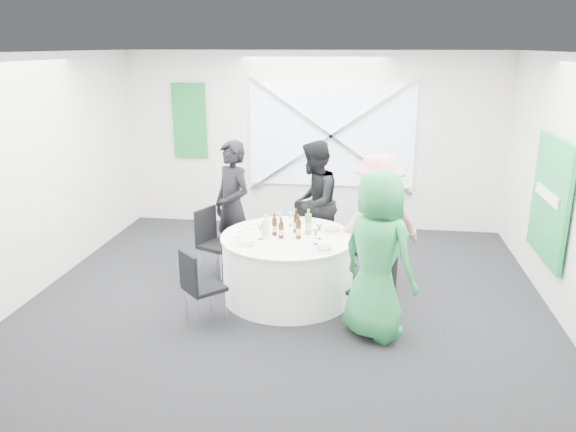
# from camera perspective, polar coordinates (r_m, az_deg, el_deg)

# --- Properties ---
(floor) EXTENTS (6.00, 6.00, 0.00)m
(floor) POSITION_cam_1_polar(r_m,az_deg,el_deg) (6.59, -0.25, -8.85)
(floor) COLOR black
(floor) RESTS_ON ground
(ceiling) EXTENTS (6.00, 6.00, 0.00)m
(ceiling) POSITION_cam_1_polar(r_m,az_deg,el_deg) (5.93, -0.28, 16.28)
(ceiling) COLOR white
(ceiling) RESTS_ON wall_back
(wall_back) EXTENTS (6.00, 0.00, 6.00)m
(wall_back) POSITION_cam_1_polar(r_m,az_deg,el_deg) (9.03, 2.50, 7.59)
(wall_back) COLOR silver
(wall_back) RESTS_ON floor
(wall_front) EXTENTS (6.00, 0.00, 6.00)m
(wall_front) POSITION_cam_1_polar(r_m,az_deg,el_deg) (3.34, -7.78, -9.38)
(wall_front) COLOR silver
(wall_front) RESTS_ON floor
(wall_left) EXTENTS (0.00, 6.00, 6.00)m
(wall_left) POSITION_cam_1_polar(r_m,az_deg,el_deg) (7.18, -24.75, 3.57)
(wall_left) COLOR silver
(wall_left) RESTS_ON floor
(window_panel) EXTENTS (2.60, 0.03, 1.60)m
(window_panel) POSITION_cam_1_polar(r_m,az_deg,el_deg) (8.96, 4.41, 8.12)
(window_panel) COLOR silver
(window_panel) RESTS_ON wall_back
(window_brace_a) EXTENTS (2.63, 0.05, 1.84)m
(window_brace_a) POSITION_cam_1_polar(r_m,az_deg,el_deg) (8.92, 4.39, 8.08)
(window_brace_a) COLOR silver
(window_brace_a) RESTS_ON window_panel
(window_brace_b) EXTENTS (2.63, 0.05, 1.84)m
(window_brace_b) POSITION_cam_1_polar(r_m,az_deg,el_deg) (8.92, 4.39, 8.08)
(window_brace_b) COLOR silver
(window_brace_b) RESTS_ON window_panel
(green_banner) EXTENTS (0.55, 0.04, 1.20)m
(green_banner) POSITION_cam_1_polar(r_m,az_deg,el_deg) (9.35, -9.98, 9.53)
(green_banner) COLOR #146529
(green_banner) RESTS_ON wall_back
(green_sign) EXTENTS (0.05, 1.20, 1.40)m
(green_sign) POSITION_cam_1_polar(r_m,az_deg,el_deg) (7.00, 25.08, 1.53)
(green_sign) COLOR #198E44
(green_sign) RESTS_ON wall_right
(banquet_table) EXTENTS (1.56, 1.56, 0.76)m
(banquet_table) POSITION_cam_1_polar(r_m,az_deg,el_deg) (6.62, -0.00, -5.13)
(banquet_table) COLOR white
(banquet_table) RESTS_ON floor
(chair_back) EXTENTS (0.44, 0.44, 0.86)m
(chair_back) POSITION_cam_1_polar(r_m,az_deg,el_deg) (7.53, 2.06, -1.38)
(chair_back) COLOR black
(chair_back) RESTS_ON floor
(chair_back_left) EXTENTS (0.55, 0.54, 0.90)m
(chair_back_left) POSITION_cam_1_polar(r_m,az_deg,el_deg) (7.20, -7.64, -2.19)
(chair_back_left) COLOR black
(chair_back_left) RESTS_ON floor
(chair_back_right) EXTENTS (0.55, 0.54, 0.87)m
(chair_back_right) POSITION_cam_1_polar(r_m,az_deg,el_deg) (7.07, 8.61, -2.75)
(chair_back_right) COLOR black
(chair_back_right) RESTS_ON floor
(chair_front_right) EXTENTS (0.52, 0.52, 0.82)m
(chair_front_right) POSITION_cam_1_polar(r_m,az_deg,el_deg) (5.90, 9.02, -7.19)
(chair_front_right) COLOR black
(chair_front_right) RESTS_ON floor
(chair_front_left) EXTENTS (0.53, 0.53, 0.83)m
(chair_front_left) POSITION_cam_1_polar(r_m,az_deg,el_deg) (6.01, -9.14, -6.68)
(chair_front_left) COLOR black
(chair_front_left) RESTS_ON floor
(person_man_back_left) EXTENTS (0.75, 0.73, 1.73)m
(person_man_back_left) POSITION_cam_1_polar(r_m,az_deg,el_deg) (7.30, -5.66, 0.93)
(person_man_back_left) COLOR black
(person_man_back_left) RESTS_ON floor
(person_man_back) EXTENTS (0.58, 0.88, 1.69)m
(person_man_back) POSITION_cam_1_polar(r_m,az_deg,el_deg) (7.52, 2.64, 1.31)
(person_man_back) COLOR black
(person_man_back) RESTS_ON floor
(person_woman_pink) EXTENTS (1.20, 0.87, 1.68)m
(person_woman_pink) POSITION_cam_1_polar(r_m,az_deg,el_deg) (6.80, 9.10, -0.64)
(person_woman_pink) COLOR tan
(person_woman_pink) RESTS_ON floor
(person_woman_green) EXTENTS (1.01, 0.96, 1.74)m
(person_woman_green) POSITION_cam_1_polar(r_m,az_deg,el_deg) (5.66, 9.08, -4.00)
(person_woman_green) COLOR #258B47
(person_woman_green) RESTS_ON floor
(plate_back) EXTENTS (0.27, 0.27, 0.01)m
(plate_back) POSITION_cam_1_polar(r_m,az_deg,el_deg) (7.02, 0.83, -0.46)
(plate_back) COLOR white
(plate_back) RESTS_ON banquet_table
(plate_back_left) EXTENTS (0.25, 0.25, 0.01)m
(plate_back_left) POSITION_cam_1_polar(r_m,az_deg,el_deg) (6.81, -3.29, -1.07)
(plate_back_left) COLOR white
(plate_back_left) RESTS_ON banquet_table
(plate_back_right) EXTENTS (0.27, 0.27, 0.04)m
(plate_back_right) POSITION_cam_1_polar(r_m,az_deg,el_deg) (6.64, 4.48, -1.48)
(plate_back_right) COLOR white
(plate_back_right) RESTS_ON banquet_table
(plate_front_right) EXTENTS (0.25, 0.25, 0.04)m
(plate_front_right) POSITION_cam_1_polar(r_m,az_deg,el_deg) (6.05, 3.65, -3.33)
(plate_front_right) COLOR white
(plate_front_right) RESTS_ON banquet_table
(plate_front_left) EXTENTS (0.25, 0.25, 0.01)m
(plate_front_left) POSITION_cam_1_polar(r_m,az_deg,el_deg) (6.25, -4.73, -2.77)
(plate_front_left) COLOR white
(plate_front_left) RESTS_ON banquet_table
(napkin) EXTENTS (0.19, 0.16, 0.05)m
(napkin) POSITION_cam_1_polar(r_m,az_deg,el_deg) (6.20, -4.23, -2.62)
(napkin) COLOR white
(napkin) RESTS_ON plate_front_left
(beer_bottle_a) EXTENTS (0.06, 0.06, 0.26)m
(beer_bottle_a) POSITION_cam_1_polar(r_m,az_deg,el_deg) (6.48, -1.38, -1.10)
(beer_bottle_a) COLOR #3D200B
(beer_bottle_a) RESTS_ON banquet_table
(beer_bottle_b) EXTENTS (0.06, 0.06, 0.28)m
(beer_bottle_b) POSITION_cam_1_polar(r_m,az_deg,el_deg) (6.57, 0.81, -0.79)
(beer_bottle_b) COLOR #3D200B
(beer_bottle_b) RESTS_ON banquet_table
(beer_bottle_c) EXTENTS (0.06, 0.06, 0.28)m
(beer_bottle_c) POSITION_cam_1_polar(r_m,az_deg,el_deg) (6.36, 1.07, -1.39)
(beer_bottle_c) COLOR #3D200B
(beer_bottle_c) RESTS_ON banquet_table
(beer_bottle_d) EXTENTS (0.06, 0.06, 0.24)m
(beer_bottle_d) POSITION_cam_1_polar(r_m,az_deg,el_deg) (6.39, -0.70, -1.47)
(beer_bottle_d) COLOR #3D200B
(beer_bottle_d) RESTS_ON banquet_table
(green_water_bottle) EXTENTS (0.08, 0.08, 0.30)m
(green_water_bottle) POSITION_cam_1_polar(r_m,az_deg,el_deg) (6.51, 2.08, -0.85)
(green_water_bottle) COLOR green
(green_water_bottle) RESTS_ON banquet_table
(clear_water_bottle) EXTENTS (0.08, 0.08, 0.27)m
(clear_water_bottle) POSITION_cam_1_polar(r_m,az_deg,el_deg) (6.39, -2.28, -1.35)
(clear_water_bottle) COLOR silver
(clear_water_bottle) RESTS_ON banquet_table
(wine_glass_a) EXTENTS (0.07, 0.07, 0.17)m
(wine_glass_a) POSITION_cam_1_polar(r_m,az_deg,el_deg) (6.35, -2.83, -1.29)
(wine_glass_a) COLOR white
(wine_glass_a) RESTS_ON banquet_table
(wine_glass_b) EXTENTS (0.07, 0.07, 0.17)m
(wine_glass_b) POSITION_cam_1_polar(r_m,az_deg,el_deg) (6.36, 3.19, -1.27)
(wine_glass_b) COLOR white
(wine_glass_b) RESTS_ON banquet_table
(wine_glass_c) EXTENTS (0.07, 0.07, 0.17)m
(wine_glass_c) POSITION_cam_1_polar(r_m,az_deg,el_deg) (6.18, 2.82, -1.80)
(wine_glass_c) COLOR white
(wine_glass_c) RESTS_ON banquet_table
(wine_glass_d) EXTENTS (0.07, 0.07, 0.17)m
(wine_glass_d) POSITION_cam_1_polar(r_m,az_deg,el_deg) (6.78, -0.87, -0.06)
(wine_glass_d) COLOR white
(wine_glass_d) RESTS_ON banquet_table
(wine_glass_e) EXTENTS (0.07, 0.07, 0.17)m
(wine_glass_e) POSITION_cam_1_polar(r_m,az_deg,el_deg) (6.81, 0.24, 0.02)
(wine_glass_e) COLOR white
(wine_glass_e) RESTS_ON banquet_table
(fork_a) EXTENTS (0.08, 0.14, 0.01)m
(fork_a) POSITION_cam_1_polar(r_m,az_deg,el_deg) (6.93, -2.88, -0.76)
(fork_a) COLOR silver
(fork_a) RESTS_ON banquet_table
(knife_a) EXTENTS (0.08, 0.14, 0.01)m
(knife_a) POSITION_cam_1_polar(r_m,az_deg,el_deg) (6.68, -4.70, -1.49)
(knife_a) COLOR silver
(knife_a) RESTS_ON banquet_table
(fork_b) EXTENTS (0.15, 0.02, 0.01)m
(fork_b) POSITION_cam_1_polar(r_m,az_deg,el_deg) (6.97, 2.24, -0.64)
(fork_b) COLOR silver
(fork_b) RESTS_ON banquet_table
(knife_b) EXTENTS (0.15, 0.02, 0.01)m
(knife_b) POSITION_cam_1_polar(r_m,az_deg,el_deg) (7.03, -0.58, -0.49)
(knife_b) COLOR silver
(knife_b) RESTS_ON banquet_table
(fork_c) EXTENTS (0.10, 0.13, 0.01)m
(fork_c) POSITION_cam_1_polar(r_m,az_deg,el_deg) (6.41, -5.07, -2.29)
(fork_c) COLOR silver
(fork_c) RESTS_ON banquet_table
(knife_c) EXTENTS (0.10, 0.13, 0.01)m
(knife_c) POSITION_cam_1_polar(r_m,az_deg,el_deg) (6.13, -3.92, -3.20)
(knife_c) COLOR silver
(knife_c) RESTS_ON banquet_table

